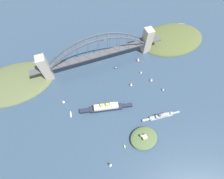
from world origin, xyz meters
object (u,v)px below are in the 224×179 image
Objects in this scene: small_boat_3 at (138,59)px; channel_marker_buoy at (97,82)px; small_boat_7 at (63,102)px; small_boat_4 at (116,68)px; small_boat_8 at (163,89)px; seaplane_taxiing_near_bridge at (104,40)px; small_boat_2 at (71,114)px; small_boat_1 at (110,165)px; naval_cruiser at (161,116)px; small_boat_9 at (125,146)px; fort_island_mid_harbor at (144,138)px; harbor_arch_bridge at (99,53)px; small_boat_0 at (151,79)px; small_boat_5 at (141,72)px; ocean_liner at (106,107)px; small_boat_6 at (131,84)px.

channel_marker_buoy is (105.49, 24.81, -4.56)m from small_boat_3.
small_boat_3 is 108.46m from channel_marker_buoy.
small_boat_3 is 1.19× the size of small_boat_7.
small_boat_8 is (-70.27, 85.81, 3.18)m from small_boat_4.
small_boat_2 is (120.86, 163.99, -1.27)m from seaplane_taxiing_near_bridge.
small_boat_1 is at bearing 66.55° from small_boat_4.
naval_cruiser reaches higher than small_boat_9.
small_boat_1 is 114.14m from small_boat_2.
fort_island_mid_harbor is at bearing -164.06° from small_boat_1.
harbor_arch_bridge is at bearing -143.86° from small_boat_7.
harbor_arch_bridge is at bearing -44.30° from small_boat_0.
naval_cruiser is 9.21× the size of small_boat_5.
small_boat_0 is at bearing 175.92° from small_boat_7.
small_boat_5 reaches higher than small_boat_2.
small_boat_9 is (-32.67, -18.96, -3.37)m from small_boat_1.
small_boat_4 is at bearing -148.39° from small_boat_2.
small_boat_9 is 138.08m from channel_marker_buoy.
small_boat_3 reaches higher than small_boat_2.
small_boat_9 is (35.82, 0.60, -3.73)m from fort_island_mid_harbor.
small_boat_3 is (3.04, -59.32, 0.34)m from small_boat_0.
channel_marker_buoy is (50.69, 22.68, 0.28)m from small_boat_4.
small_boat_4 is at bearing -113.45° from small_boat_1.
harbor_arch_bridge is 30.40× the size of seaplane_taxiing_near_bridge.
naval_cruiser reaches higher than small_boat_1.
small_boat_3 is at bearing 163.23° from harbor_arch_bridge.
naval_cruiser is 228.55m from seaplane_taxiing_near_bridge.
small_boat_0 is at bearing -66.52° from small_boat_8.
naval_cruiser reaches higher than small_boat_0.
channel_marker_buoy is at bearing -17.64° from small_boat_0.
small_boat_5 reaches higher than small_boat_4.
harbor_arch_bridge is 62.21m from channel_marker_buoy.
small_boat_3 is (-64.21, -162.18, 1.27)m from fort_island_mid_harbor.
ocean_liner is 73.01m from small_boat_6.
harbor_arch_bridge reaches higher than small_boat_0.
small_boat_8 is 0.75× the size of small_boat_9.
small_boat_6 is 1.33× the size of small_boat_8.
channel_marker_buoy is at bearing 65.05° from seaplane_taxiing_near_bridge.
channel_marker_buoy is at bearing 24.10° from small_boat_4.
seaplane_taxiing_near_bridge is 103.28m from small_boat_3.
naval_cruiser is (-66.71, 162.11, -27.92)m from harbor_arch_bridge.
small_boat_6 reaches higher than small_boat_2.
small_boat_5 is 97.03m from channel_marker_buoy.
fort_island_mid_harbor is 4.61× the size of small_boat_7.
small_boat_9 is (45.24, 160.65, -0.15)m from small_boat_4.
harbor_arch_bridge is 76.39m from seaplane_taxiing_near_bridge.
ocean_liner is 184.22m from seaplane_taxiing_near_bridge.
small_boat_1 is 0.85× the size of small_boat_7.
naval_cruiser is 168.40m from small_boat_2.
harbor_arch_bridge reaches higher than small_boat_6.
small_boat_6 is (32.80, 21.55, 1.62)m from small_boat_5.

